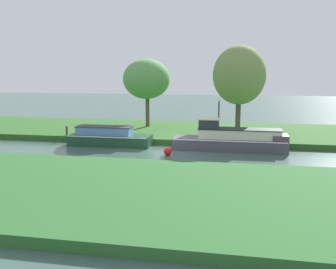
% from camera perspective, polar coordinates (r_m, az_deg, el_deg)
% --- Properties ---
extents(ground_plane, '(120.00, 120.00, 0.00)m').
position_cam_1_polar(ground_plane, '(24.14, -0.40, -2.58)').
color(ground_plane, '#3B574E').
extents(riverbank_far, '(72.00, 10.00, 0.40)m').
position_cam_1_polar(riverbank_far, '(30.89, 2.09, 0.48)').
color(riverbank_far, '#2D5E24').
rests_on(riverbank_far, ground_plane).
extents(riverbank_near, '(72.00, 10.00, 0.40)m').
position_cam_1_polar(riverbank_near, '(15.65, -6.80, -8.70)').
color(riverbank_near, '#2B622B').
rests_on(riverbank_near, ground_plane).
extents(slate_barge, '(7.37, 1.78, 2.06)m').
position_cam_1_polar(slate_barge, '(24.75, 9.81, -0.77)').
color(slate_barge, '#484551').
rests_on(slate_barge, ground_plane).
extents(forest_narrowboat, '(5.77, 1.64, 1.35)m').
position_cam_1_polar(forest_narrowboat, '(26.28, -9.05, -0.40)').
color(forest_narrowboat, '#1C422B').
rests_on(forest_narrowboat, ground_plane).
extents(willow_tree_left, '(3.96, 4.16, 5.75)m').
position_cam_1_polar(willow_tree_left, '(31.84, -3.30, 8.45)').
color(willow_tree_left, brown).
rests_on(willow_tree_left, riverbank_far).
extents(willow_tree_centre, '(4.11, 4.38, 6.72)m').
position_cam_1_polar(willow_tree_centre, '(29.93, 10.85, 8.88)').
color(willow_tree_centre, '#4F3F37').
rests_on(willow_tree_centre, riverbank_far).
extents(lamp_post, '(0.24, 0.24, 2.78)m').
position_cam_1_polar(lamp_post, '(27.28, 7.78, 3.34)').
color(lamp_post, '#333338').
rests_on(lamp_post, riverbank_far).
extents(mooring_post_near, '(0.15, 0.15, 0.68)m').
position_cam_1_polar(mooring_post_near, '(28.83, -15.23, 0.58)').
color(mooring_post_near, brown).
rests_on(mooring_post_near, riverbank_far).
extents(mooring_post_far, '(0.12, 0.12, 0.65)m').
position_cam_1_polar(mooring_post_far, '(27.86, -10.70, 0.42)').
color(mooring_post_far, '#4A3824').
rests_on(mooring_post_far, riverbank_far).
extents(channel_buoy, '(0.50, 0.50, 0.50)m').
position_cam_1_polar(channel_buoy, '(22.93, -0.04, -2.59)').
color(channel_buoy, red).
rests_on(channel_buoy, ground_plane).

